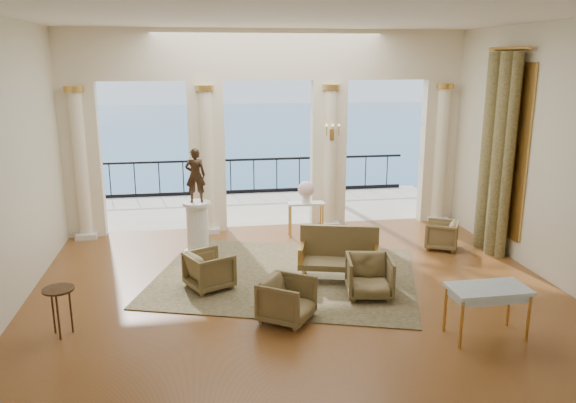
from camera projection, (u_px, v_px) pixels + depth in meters
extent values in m
plane|color=#4D3012|center=(298.00, 291.00, 9.59)|extent=(9.00, 9.00, 0.00)
plane|color=beige|center=(375.00, 237.00, 5.21)|extent=(9.00, 0.00, 9.00)
plane|color=beige|center=(1.00, 170.00, 8.34)|extent=(0.00, 8.00, 8.00)
plane|color=beige|center=(553.00, 154.00, 9.73)|extent=(0.00, 8.00, 8.00)
plane|color=white|center=(299.00, 15.00, 8.48)|extent=(9.00, 9.00, 0.00)
cube|color=#F7E9C6|center=(268.00, 55.00, 12.30)|extent=(9.00, 0.30, 1.10)
cube|color=#F7E9C6|center=(82.00, 161.00, 12.22)|extent=(0.80, 0.30, 3.40)
cylinder|color=#F7E9C6|center=(81.00, 167.00, 12.08)|extent=(0.28, 0.28, 3.20)
cylinder|color=gold|center=(74.00, 89.00, 11.67)|extent=(0.40, 0.40, 0.12)
cube|color=silver|center=(87.00, 235.00, 12.46)|extent=(0.45, 0.45, 0.12)
cube|color=#F7E9C6|center=(207.00, 158.00, 12.64)|extent=(0.80, 0.30, 3.40)
cylinder|color=#F7E9C6|center=(207.00, 163.00, 12.49)|extent=(0.28, 0.28, 3.20)
cylinder|color=gold|center=(205.00, 88.00, 12.09)|extent=(0.40, 0.40, 0.12)
cube|color=silver|center=(210.00, 229.00, 12.87)|extent=(0.45, 0.45, 0.12)
cube|color=#F7E9C6|center=(328.00, 154.00, 13.07)|extent=(0.80, 0.30, 3.40)
cylinder|color=#F7E9C6|center=(330.00, 160.00, 12.93)|extent=(0.28, 0.28, 3.20)
cylinder|color=gold|center=(331.00, 87.00, 12.52)|extent=(0.40, 0.40, 0.12)
cube|color=silver|center=(329.00, 224.00, 13.31)|extent=(0.45, 0.45, 0.12)
cube|color=#F7E9C6|center=(438.00, 151.00, 13.49)|extent=(0.80, 0.30, 3.40)
cylinder|color=#F7E9C6|center=(440.00, 157.00, 13.34)|extent=(0.28, 0.28, 3.20)
cylinder|color=gold|center=(445.00, 86.00, 12.93)|extent=(0.40, 0.40, 0.12)
cube|color=silver|center=(436.00, 219.00, 13.72)|extent=(0.45, 0.45, 0.12)
cube|color=#AEA18E|center=(260.00, 208.00, 15.15)|extent=(10.00, 3.60, 0.10)
cube|color=black|center=(254.00, 159.00, 16.43)|extent=(9.00, 0.06, 0.06)
cube|color=black|center=(254.00, 191.00, 16.66)|extent=(9.00, 0.06, 0.10)
cylinder|color=black|center=(254.00, 176.00, 16.55)|extent=(0.03, 0.03, 1.00)
cylinder|color=black|center=(110.00, 181.00, 15.92)|extent=(0.03, 0.03, 1.00)
cylinder|color=black|center=(387.00, 172.00, 17.18)|extent=(0.03, 0.03, 1.00)
cylinder|color=#4C3823|center=(327.00, 124.00, 15.70)|extent=(0.20, 0.20, 4.20)
plane|color=#2C5589|center=(211.00, 142.00, 68.48)|extent=(160.00, 160.00, 0.00)
cylinder|color=#494025|center=(509.00, 159.00, 10.77)|extent=(0.26, 0.26, 4.00)
cylinder|color=#494025|center=(495.00, 155.00, 11.19)|extent=(0.32, 0.32, 4.00)
cylinder|color=#494025|center=(486.00, 151.00, 11.63)|extent=(0.26, 0.26, 4.00)
cylinder|color=gold|center=(509.00, 49.00, 10.70)|extent=(0.08, 1.40, 0.08)
cube|color=gold|center=(505.00, 150.00, 11.20)|extent=(0.04, 1.60, 3.40)
cube|color=gold|center=(332.00, 135.00, 12.64)|extent=(0.10, 0.04, 0.25)
cylinder|color=gold|center=(327.00, 131.00, 12.52)|extent=(0.02, 0.02, 0.22)
cylinder|color=gold|center=(333.00, 131.00, 12.54)|extent=(0.02, 0.02, 0.22)
cylinder|color=gold|center=(339.00, 131.00, 12.56)|extent=(0.02, 0.02, 0.22)
cube|color=#36391E|center=(286.00, 276.00, 10.25)|extent=(5.50, 4.84, 0.02)
imported|color=#483E21|center=(287.00, 298.00, 8.44)|extent=(0.96, 0.97, 0.74)
imported|color=#483E21|center=(369.00, 275.00, 9.32)|extent=(0.84, 0.80, 0.76)
imported|color=#483E21|center=(441.00, 234.00, 11.69)|extent=(0.82, 0.83, 0.65)
imported|color=#483E21|center=(209.00, 268.00, 9.65)|extent=(0.90, 0.92, 0.72)
cube|color=#483E21|center=(339.00, 264.00, 9.99)|extent=(1.52, 0.93, 0.11)
cube|color=#483E21|center=(339.00, 241.00, 10.17)|extent=(1.39, 0.46, 0.58)
cube|color=gold|center=(302.00, 252.00, 10.01)|extent=(0.23, 0.58, 0.27)
cube|color=gold|center=(377.00, 255.00, 9.87)|extent=(0.23, 0.58, 0.27)
cylinder|color=gold|center=(303.00, 277.00, 9.88)|extent=(0.05, 0.05, 0.26)
cylinder|color=gold|center=(373.00, 280.00, 9.75)|extent=(0.05, 0.05, 0.26)
cylinder|color=gold|center=(305.00, 267.00, 10.32)|extent=(0.05, 0.05, 0.26)
cylinder|color=gold|center=(372.00, 270.00, 10.19)|extent=(0.05, 0.05, 0.26)
cube|color=#ACC4D9|center=(488.00, 289.00, 7.86)|extent=(1.11, 0.61, 0.05)
cylinder|color=gold|center=(461.00, 324.00, 7.63)|extent=(0.04, 0.04, 0.70)
cylinder|color=gold|center=(528.00, 319.00, 7.80)|extent=(0.04, 0.04, 0.70)
cylinder|color=gold|center=(445.00, 309.00, 8.11)|extent=(0.04, 0.04, 0.70)
cylinder|color=gold|center=(509.00, 304.00, 8.28)|extent=(0.04, 0.04, 0.70)
cylinder|color=silver|center=(199.00, 252.00, 11.42)|extent=(0.60, 0.60, 0.08)
cylinder|color=silver|center=(198.00, 228.00, 11.30)|extent=(0.44, 0.44, 0.96)
cylinder|color=silver|center=(197.00, 203.00, 11.17)|extent=(0.56, 0.56, 0.06)
imported|color=#312116|center=(195.00, 175.00, 11.03)|extent=(0.40, 0.27, 1.08)
cube|color=silver|center=(306.00, 203.00, 12.44)|extent=(0.83, 0.37, 0.04)
cylinder|color=gold|center=(290.00, 222.00, 12.39)|extent=(0.04, 0.04, 0.72)
cylinder|color=gold|center=(322.00, 221.00, 12.46)|extent=(0.04, 0.04, 0.72)
cylinder|color=gold|center=(289.00, 219.00, 12.61)|extent=(0.04, 0.04, 0.72)
cylinder|color=gold|center=(321.00, 218.00, 12.67)|extent=(0.04, 0.04, 0.72)
cylinder|color=white|center=(306.00, 198.00, 12.40)|extent=(0.18, 0.18, 0.23)
sphere|color=#D49997|center=(306.00, 189.00, 12.36)|extent=(0.37, 0.37, 0.37)
cylinder|color=black|center=(58.00, 289.00, 7.90)|extent=(0.44, 0.44, 0.03)
cylinder|color=black|center=(71.00, 310.00, 8.08)|extent=(0.03, 0.03, 0.69)
cylinder|color=black|center=(53.00, 311.00, 8.04)|extent=(0.03, 0.03, 0.69)
cylinder|color=black|center=(58.00, 317.00, 7.86)|extent=(0.03, 0.03, 0.69)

